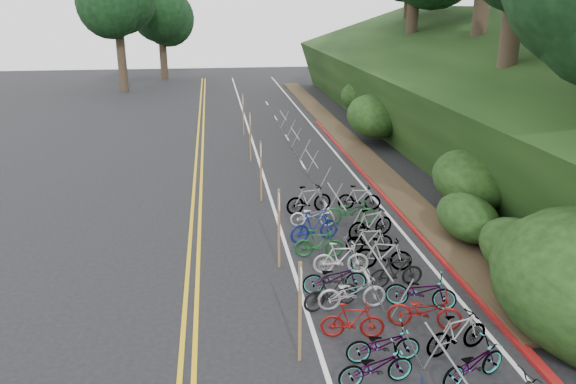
{
  "coord_description": "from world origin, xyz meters",
  "views": [
    {
      "loc": [
        -1.2,
        -10.32,
        7.64
      ],
      "look_at": [
        1.3,
        8.19,
        1.3
      ],
      "focal_mm": 35.0,
      "sensor_mm": 36.0,
      "label": 1
    }
  ],
  "objects": [
    {
      "name": "bike_front",
      "position": [
        1.66,
        2.41,
        0.48
      ],
      "size": [
        0.86,
        1.65,
        0.95
      ],
      "primitive_type": "imported",
      "rotation": [
        0.0,
        0.0,
        1.84
      ],
      "color": "black",
      "rests_on": "ground"
    },
    {
      "name": "embankment",
      "position": [
        12.96,
        19.04,
        2.57
      ],
      "size": [
        14.3,
        48.14,
        9.11
      ],
      "color": "black",
      "rests_on": "ground"
    },
    {
      "name": "bike_rack_front",
      "position": [
        3.14,
        -1.67,
        0.82
      ],
      "size": [
        1.12,
        2.72,
        1.13
      ],
      "color": "gray",
      "rests_on": "ground"
    },
    {
      "name": "road_markings",
      "position": [
        0.63,
        10.1,
        0.0
      ],
      "size": [
        7.47,
        80.0,
        0.01
      ],
      "color": "gold",
      "rests_on": "ground"
    },
    {
      "name": "bike_racks_rest",
      "position": [
        3.0,
        13.0,
        0.85
      ],
      "size": [
        1.14,
        23.0,
        1.17
      ],
      "color": "gray",
      "rests_on": "ground"
    },
    {
      "name": "signposts_rest",
      "position": [
        0.6,
        14.0,
        1.43
      ],
      "size": [
        0.08,
        18.4,
        2.5
      ],
      "color": "brown",
      "rests_on": "ground"
    },
    {
      "name": "ground",
      "position": [
        0.0,
        0.0,
        0.0
      ],
      "size": [
        120.0,
        120.0,
        0.0
      ],
      "primitive_type": "plane",
      "color": "black",
      "rests_on": "ground"
    },
    {
      "name": "bike_valet",
      "position": [
        2.98,
        2.75,
        0.48
      ],
      "size": [
        3.33,
        14.34,
        1.1
      ],
      "color": "slate",
      "rests_on": "ground"
    },
    {
      "name": "red_curb",
      "position": [
        5.7,
        12.0,
        0.05
      ],
      "size": [
        0.25,
        28.0,
        0.1
      ],
      "primitive_type": "cube",
      "color": "maroon",
      "rests_on": "ground"
    },
    {
      "name": "signpost_near",
      "position": [
        0.5,
        0.29,
        1.39
      ],
      "size": [
        0.08,
        0.4,
        2.43
      ],
      "color": "brown",
      "rests_on": "ground"
    }
  ]
}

